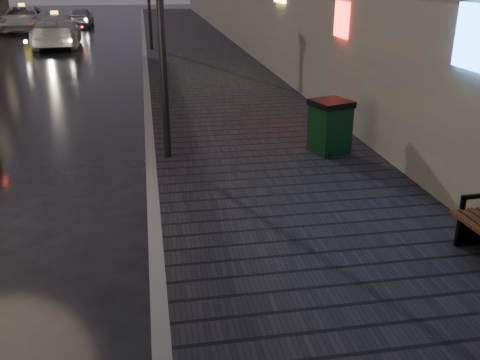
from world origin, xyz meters
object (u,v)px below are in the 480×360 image
object	(u,v)px
taxi_far	(23,18)
car_far	(81,17)
trash_bin	(330,126)
taxi_mid	(56,30)

from	to	relation	value
taxi_far	car_far	distance (m)	4.04
trash_bin	taxi_far	bearing A→B (deg)	94.73
trash_bin	car_far	world-z (taller)	car_far
trash_bin	car_far	size ratio (longest dim) A/B	0.29
trash_bin	taxi_far	xyz separation A→B (m)	(-11.13, 27.17, 0.08)
car_far	trash_bin	bearing A→B (deg)	104.50
taxi_mid	car_far	xyz separation A→B (m)	(0.16, 10.46, -0.17)
trash_bin	taxi_mid	distance (m)	20.65
taxi_far	car_far	size ratio (longest dim) A/B	1.50
taxi_mid	taxi_far	bearing A→B (deg)	-72.40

